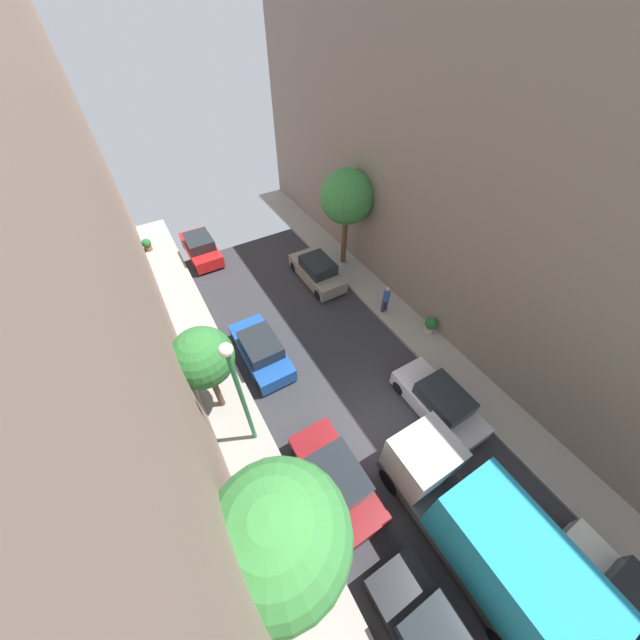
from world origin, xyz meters
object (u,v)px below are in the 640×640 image
at_px(parked_car_right_0, 633,610).
at_px(street_tree_0, 278,537).
at_px(parked_car_left_4, 201,248).
at_px(lamp_post, 238,386).
at_px(parked_car_left_3, 261,350).
at_px(parked_car_right_1, 439,402).
at_px(potted_plant_0, 147,244).
at_px(potted_plant_2, 431,325).
at_px(pedestrian, 386,299).
at_px(street_tree_2, 203,358).
at_px(parked_car_left_2, 337,478).
at_px(delivery_truck, 483,534).
at_px(parked_car_right_2, 317,271).
at_px(street_tree_1, 347,198).

xyz_separation_m(parked_car_right_0, street_tree_0, (-7.96, 5.95, 4.14)).
height_order(parked_car_left_4, street_tree_0, street_tree_0).
bearing_deg(lamp_post, street_tree_0, -98.19).
distance_m(parked_car_left_3, parked_car_right_1, 8.41).
xyz_separation_m(potted_plant_0, potted_plant_2, (11.34, -15.28, 0.04)).
bearing_deg(potted_plant_0, potted_plant_2, -53.42).
height_order(parked_car_left_3, pedestrian, pedestrian).
height_order(street_tree_2, potted_plant_2, street_tree_2).
relative_size(pedestrian, potted_plant_2, 1.95).
height_order(parked_car_left_3, parked_car_right_1, same).
distance_m(parked_car_left_3, lamp_post, 5.24).
bearing_deg(lamp_post, parked_car_right_0, -55.32).
height_order(parked_car_right_0, lamp_post, lamp_post).
relative_size(parked_car_right_0, potted_plant_0, 5.01).
height_order(parked_car_left_2, potted_plant_2, parked_car_left_2).
bearing_deg(parked_car_left_4, parked_car_right_0, -77.37).
relative_size(delivery_truck, street_tree_2, 1.44).
relative_size(parked_car_right_2, potted_plant_0, 5.01).
bearing_deg(parked_car_right_2, parked_car_left_3, -144.23).
bearing_deg(parked_car_left_3, parked_car_right_1, -50.04).
relative_size(parked_car_right_2, delivery_truck, 0.64).
distance_m(parked_car_left_4, parked_car_right_0, 24.70).
relative_size(parked_car_left_2, parked_car_right_0, 1.00).
bearing_deg(parked_car_left_3, potted_plant_0, 103.64).
relative_size(parked_car_right_0, street_tree_1, 0.71).
height_order(delivery_truck, street_tree_2, street_tree_2).
relative_size(pedestrian, street_tree_0, 0.27).
bearing_deg(parked_car_right_2, parked_car_right_1, -90.00).
bearing_deg(parked_car_right_1, delivery_truck, -123.11).
distance_m(parked_car_right_2, delivery_truck, 14.76).
xyz_separation_m(parked_car_right_2, delivery_truck, (-2.70, -14.47, 1.07)).
distance_m(delivery_truck, lamp_post, 8.68).
bearing_deg(parked_car_right_0, potted_plant_0, 107.59).
height_order(parked_car_left_4, parked_car_right_1, same).
bearing_deg(potted_plant_2, parked_car_right_2, 113.42).
height_order(parked_car_left_2, parked_car_right_0, same).
height_order(parked_car_left_4, lamp_post, lamp_post).
height_order(parked_car_right_0, parked_car_right_2, same).
xyz_separation_m(parked_car_right_1, potted_plant_0, (-8.41, 18.85, -0.12)).
distance_m(street_tree_0, street_tree_2, 6.86).
bearing_deg(parked_car_left_3, street_tree_1, 30.50).
height_order(pedestrian, lamp_post, lamp_post).
height_order(pedestrian, street_tree_0, street_tree_0).
relative_size(parked_car_left_3, pedestrian, 2.44).
distance_m(parked_car_left_2, parked_car_left_4, 16.76).
xyz_separation_m(parked_car_left_4, street_tree_0, (-2.56, -18.15, 4.14)).
bearing_deg(parked_car_right_0, street_tree_1, 82.83).
height_order(parked_car_left_3, parked_car_right_2, same).
xyz_separation_m(parked_car_left_2, potted_plant_2, (8.33, 3.92, -0.09)).
bearing_deg(parked_car_left_2, delivery_truck, -54.60).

